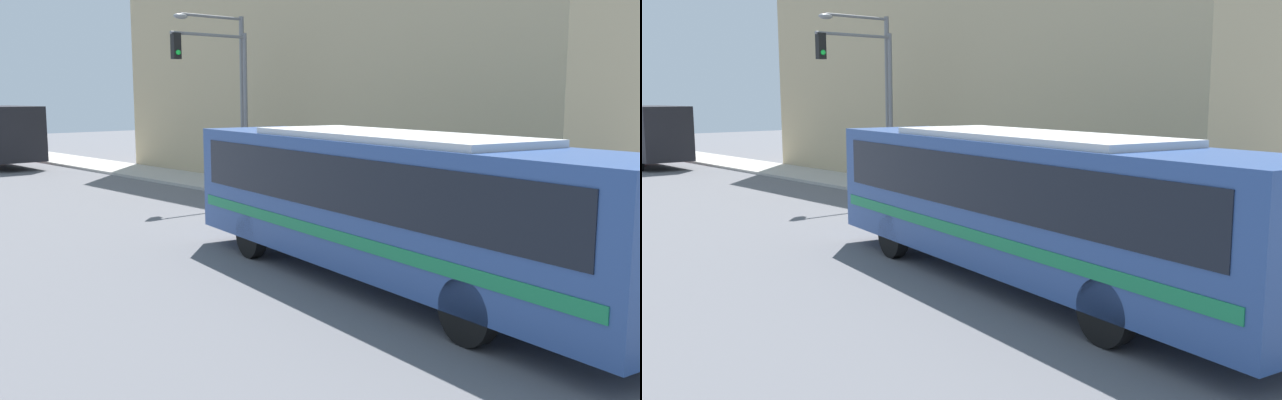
{
  "view_description": "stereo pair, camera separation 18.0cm",
  "coord_description": "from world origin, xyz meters",
  "views": [
    {
      "loc": [
        -11.47,
        -8.96,
        3.82
      ],
      "look_at": [
        0.04,
        3.2,
        1.33
      ],
      "focal_mm": 40.0,
      "sensor_mm": 36.0,
      "label": 1
    },
    {
      "loc": [
        -11.33,
        -9.09,
        3.82
      ],
      "look_at": [
        0.04,
        3.2,
        1.33
      ],
      "focal_mm": 40.0,
      "sensor_mm": 36.0,
      "label": 2
    }
  ],
  "objects": [
    {
      "name": "pedestrian_near_corner",
      "position": [
        5.77,
        3.09,
        1.09
      ],
      "size": [
        0.34,
        0.34,
        1.87
      ],
      "color": "slate",
      "rests_on": "sidewalk"
    },
    {
      "name": "sidewalk",
      "position": [
        5.98,
        20.0,
        0.06
      ],
      "size": [
        2.96,
        70.0,
        0.12
      ],
      "color": "#B7B2A8",
      "rests_on": "ground_plane"
    },
    {
      "name": "delivery_truck",
      "position": [
        1.99,
        29.61,
        1.74
      ],
      "size": [
        2.43,
        6.65,
        3.21
      ],
      "color": "black",
      "rests_on": "ground_plane"
    },
    {
      "name": "street_lamp",
      "position": [
        4.89,
        13.15,
        4.14
      ],
      "size": [
        3.05,
        0.28,
        6.6
      ],
      "color": "slate",
      "rests_on": "sidewalk"
    },
    {
      "name": "fire_hydrant",
      "position": [
        5.1,
        5.45,
        0.45
      ],
      "size": [
        0.22,
        0.3,
        0.66
      ],
      "color": "#999999",
      "rests_on": "sidewalk"
    },
    {
      "name": "building_facade",
      "position": [
        10.46,
        13.18,
        6.0
      ],
      "size": [
        6.0,
        24.37,
        11.99
      ],
      "color": "tan",
      "rests_on": "ground_plane"
    },
    {
      "name": "traffic_light_pole",
      "position": [
        4.2,
        12.83,
        4.17
      ],
      "size": [
        3.28,
        0.35,
        5.95
      ],
      "color": "slate",
      "rests_on": "sidewalk"
    },
    {
      "name": "ground_plane",
      "position": [
        0.0,
        0.0,
        0.0
      ],
      "size": [
        120.0,
        120.0,
        0.0
      ],
      "primitive_type": "plane",
      "color": "slate"
    },
    {
      "name": "city_bus",
      "position": [
        -0.96,
        0.2,
        1.8
      ],
      "size": [
        4.55,
        12.39,
        3.08
      ],
      "rotation": [
        0.0,
        0.0,
        -0.18
      ],
      "color": "#2D4C8C",
      "rests_on": "ground_plane"
    }
  ]
}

